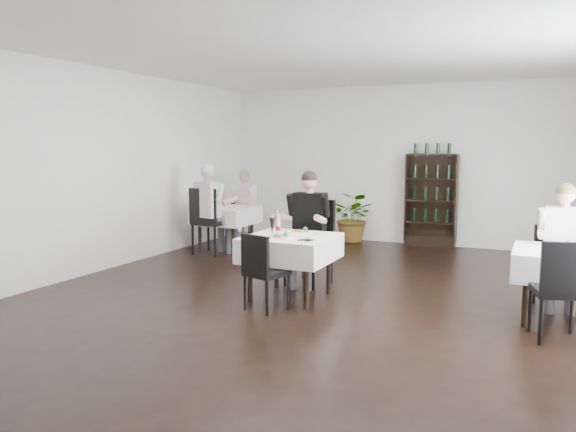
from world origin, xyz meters
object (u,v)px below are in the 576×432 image
(potted_tree, at_px, (354,217))
(diner_main, at_px, (307,219))
(wine_shelf, at_px, (431,201))
(main_table, at_px, (290,248))

(potted_tree, distance_m, diner_main, 3.57)
(diner_main, bearing_deg, wine_shelf, 75.17)
(main_table, xyz_separation_m, potted_tree, (-0.54, 4.20, -0.13))
(wine_shelf, bearing_deg, potted_tree, -175.47)
(main_table, bearing_deg, wine_shelf, 78.22)
(wine_shelf, xyz_separation_m, potted_tree, (-1.44, -0.11, -0.36))
(wine_shelf, height_order, main_table, wine_shelf)
(wine_shelf, distance_m, potted_tree, 1.49)
(diner_main, bearing_deg, main_table, -84.95)
(potted_tree, xyz_separation_m, diner_main, (0.48, -3.51, 0.40))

